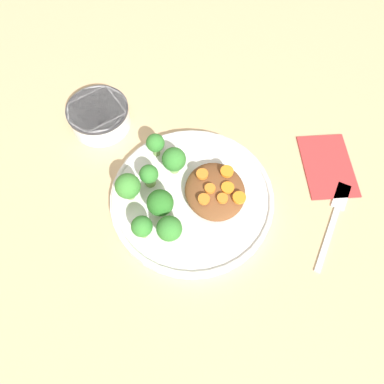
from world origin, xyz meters
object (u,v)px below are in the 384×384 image
(plate, at_px, (192,197))
(fork, at_px, (335,216))
(dip_bowl, at_px, (99,115))
(napkin, at_px, (328,165))

(plate, relative_size, fork, 1.86)
(fork, bearing_deg, dip_bowl, 89.78)
(napkin, bearing_deg, fork, -14.50)
(dip_bowl, xyz_separation_m, fork, (0.29, 0.38, -0.02))
(plate, relative_size, napkin, 1.92)
(dip_bowl, height_order, napkin, dip_bowl)
(fork, xyz_separation_m, napkin, (-0.10, 0.03, -0.00))
(plate, xyz_separation_m, dip_bowl, (-0.21, -0.14, 0.02))
(plate, bearing_deg, dip_bowl, -144.98)
(dip_bowl, xyz_separation_m, napkin, (0.19, 0.41, -0.02))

